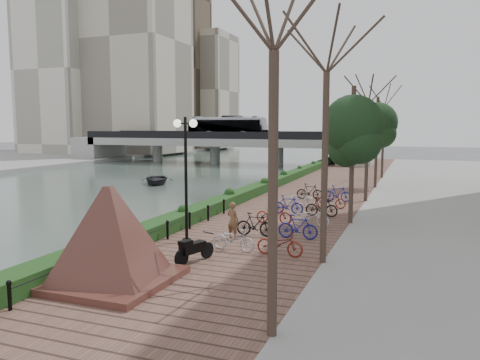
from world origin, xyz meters
The scene contains 14 objects.
ground centered at (0.00, 0.00, 0.00)m, with size 220.00×220.00×0.00m, color #59595B.
river_water centered at (-15.00, 25.00, 0.01)m, with size 30.00×130.00×0.02m, color #465850.
promenade centered at (4.00, 17.50, 0.25)m, with size 8.00×75.00×0.50m, color brown.
hedge centered at (0.60, 20.00, 0.80)m, with size 1.10×56.00×0.60m, color #163513.
chain_fence centered at (1.40, 2.00, 0.85)m, with size 0.10×14.10×0.70m.
granite_monument centered at (2.49, -2.32, 1.97)m, with size 5.48×5.48×2.90m.
lamppost centered at (2.29, 2.98, 4.09)m, with size 1.02×0.32×4.99m.
motorcycle centered at (3.90, 0.45, 0.98)m, with size 0.48×1.53×0.96m, color black, non-canonical shape.
pedestrian centered at (3.88, 4.04, 1.27)m, with size 0.56×0.37×1.54m, color brown.
bicycle_parking centered at (5.50, 8.73, 0.97)m, with size 2.40×14.69×1.00m.
street_trees centered at (8.00, 12.68, 3.69)m, with size 3.20×37.12×6.80m.
bridge centered at (-14.62, 45.00, 3.37)m, with size 36.00×10.77×6.50m.
boat centered at (-10.59, 22.16, 0.44)m, with size 2.88×4.03×0.84m, color #232228.
far_buildings centered at (-41.66, 65.91, 16.12)m, with size 35.00×38.00×38.00m.
Camera 1 is at (10.87, -13.56, 5.14)m, focal length 35.00 mm.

